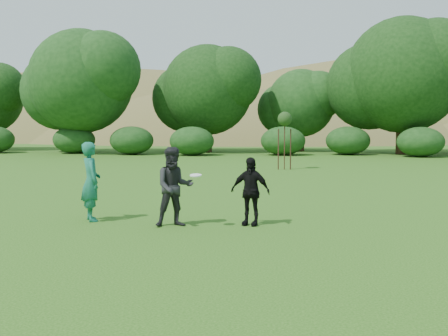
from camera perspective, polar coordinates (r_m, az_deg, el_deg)
The scene contains 8 objects.
ground at distance 13.17m, azimuth -1.38°, elevation -5.91°, with size 120.00×120.00×0.00m, color #19470C.
player_teal at distance 14.09m, azimuth -13.37°, elevation -1.34°, with size 0.71×0.46×1.94m, color #16654E.
player_grey at distance 13.04m, azimuth -5.08°, elevation -1.92°, with size 0.90×0.70×1.85m, color black.
player_black at distance 13.16m, azimuth 2.68°, elevation -2.38°, with size 0.94×0.39×1.61m, color black.
frisbee at distance 12.71m, azimuth -2.89°, elevation -0.74°, with size 0.27×0.27×0.06m.
sapling at distance 27.81m, azimuth 6.19°, elevation 4.82°, with size 0.70×0.70×2.85m.
hillside at distance 82.58m, azimuth 4.41°, elevation -5.10°, with size 150.00×72.00×52.00m.
tree_row at distance 41.61m, azimuth 8.25°, elevation 8.23°, with size 53.92×10.38×9.62m.
Camera 1 is at (1.67, -12.82, 2.49)m, focal length 45.00 mm.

